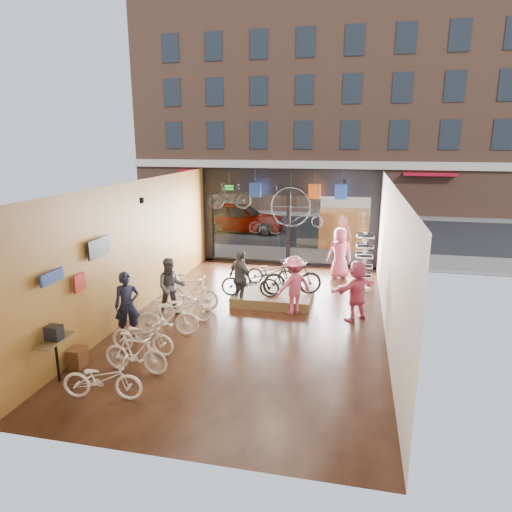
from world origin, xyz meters
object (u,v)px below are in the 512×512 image
(penny_farthing, at_px, (299,208))
(floor_bike_3, at_px, (168,318))
(customer_3, at_px, (294,285))
(display_platform, at_px, (274,296))
(floor_bike_1, at_px, (135,353))
(customer_2, at_px, (241,278))
(customer_4, at_px, (340,253))
(customer_5, at_px, (357,290))
(floor_bike_5, at_px, (191,292))
(display_bike_right, at_px, (271,272))
(sunglasses_rack, at_px, (364,261))
(box_truck, at_px, (346,214))
(floor_bike_4, at_px, (184,308))
(customer_1, at_px, (171,287))
(street_car, at_px, (240,217))
(display_bike_mid, at_px, (292,278))
(floor_bike_0, at_px, (102,379))
(customer_0, at_px, (127,305))
(display_bike_left, at_px, (250,282))
(floor_bike_2, at_px, (142,336))
(hung_bike, at_px, (229,196))

(penny_farthing, bearing_deg, floor_bike_3, -112.70)
(customer_3, xyz_separation_m, penny_farthing, (-0.38, 3.93, 1.64))
(display_platform, bearing_deg, floor_bike_1, -112.69)
(customer_2, bearing_deg, customer_4, -87.66)
(floor_bike_1, xyz_separation_m, penny_farthing, (2.48, 8.09, 2.05))
(customer_5, bearing_deg, floor_bike_5, -43.01)
(display_bike_right, height_order, sunglasses_rack, sunglasses_rack)
(box_truck, bearing_deg, customer_3, -96.33)
(floor_bike_4, bearing_deg, penny_farthing, -37.08)
(display_platform, xyz_separation_m, customer_3, (0.74, -0.91, 0.71))
(customer_1, xyz_separation_m, customer_4, (4.53, 4.74, 0.09))
(customer_1, height_order, customer_3, customer_3)
(street_car, relative_size, customer_5, 2.80)
(display_bike_mid, height_order, customer_3, customer_3)
(floor_bike_3, height_order, display_bike_mid, display_bike_mid)
(floor_bike_0, relative_size, customer_0, 0.91)
(floor_bike_1, height_order, floor_bike_3, floor_bike_3)
(floor_bike_3, distance_m, display_bike_left, 3.01)
(floor_bike_5, bearing_deg, customer_3, -80.85)
(floor_bike_1, relative_size, customer_0, 0.87)
(display_bike_left, distance_m, customer_0, 3.82)
(customer_3, distance_m, sunglasses_rack, 3.37)
(customer_1, bearing_deg, floor_bike_4, -63.03)
(floor_bike_3, height_order, customer_4, customer_4)
(box_truck, height_order, floor_bike_4, box_truck)
(floor_bike_0, height_order, customer_1, customer_1)
(display_bike_right, relative_size, customer_1, 0.94)
(box_truck, height_order, floor_bike_1, box_truck)
(display_platform, bearing_deg, sunglasses_rack, 33.47)
(customer_3, relative_size, customer_4, 0.92)
(box_truck, bearing_deg, floor_bike_4, -109.05)
(customer_0, bearing_deg, penny_farthing, 29.76)
(floor_bike_3, distance_m, customer_0, 1.05)
(street_car, height_order, floor_bike_3, street_car)
(customer_1, relative_size, customer_4, 0.91)
(floor_bike_1, distance_m, floor_bike_5, 3.89)
(street_car, bearing_deg, floor_bike_1, -173.92)
(sunglasses_rack, bearing_deg, floor_bike_3, -151.21)
(customer_3, bearing_deg, box_truck, -135.30)
(box_truck, xyz_separation_m, floor_bike_5, (-4.19, -10.66, -0.81))
(floor_bike_4, relative_size, customer_1, 0.93)
(floor_bike_2, height_order, display_bike_mid, display_bike_mid)
(customer_5, height_order, penny_farthing, penny_farthing)
(display_bike_right, bearing_deg, floor_bike_3, 154.59)
(display_bike_mid, bearing_deg, floor_bike_2, 124.92)
(customer_2, distance_m, customer_4, 4.55)
(floor_bike_5, xyz_separation_m, hung_bike, (0.14, 3.86, 2.40))
(floor_bike_0, bearing_deg, customer_0, 9.71)
(customer_3, bearing_deg, floor_bike_0, 21.24)
(display_platform, xyz_separation_m, customer_4, (1.89, 2.95, 0.78))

